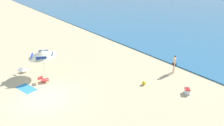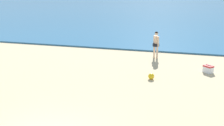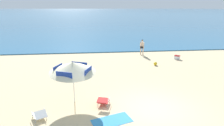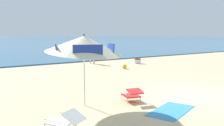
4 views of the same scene
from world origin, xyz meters
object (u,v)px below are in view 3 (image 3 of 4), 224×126
object	(u,v)px
cooler_box	(177,57)
beach_towel	(112,121)
lounge_chair_under_umbrella	(103,101)
beach_ball	(155,64)
person_standing_near_shore	(142,46)
lounge_chair_beside_umbrella	(40,114)
beach_umbrella_striped_main	(73,67)

from	to	relation	value
cooler_box	beach_towel	world-z (taller)	cooler_box
beach_towel	lounge_chair_under_umbrella	bearing A→B (deg)	101.85
cooler_box	beach_towel	size ratio (longest dim) A/B	0.33
lounge_chair_under_umbrella	beach_ball	size ratio (longest dim) A/B	3.11
person_standing_near_shore	beach_ball	distance (m)	4.01
cooler_box	beach_towel	bearing A→B (deg)	-127.60
lounge_chair_under_umbrella	beach_towel	world-z (taller)	lounge_chair_under_umbrella
lounge_chair_under_umbrella	lounge_chair_beside_umbrella	world-z (taller)	lounge_chair_beside_umbrella
lounge_chair_under_umbrella	lounge_chair_beside_umbrella	bearing A→B (deg)	-161.60
person_standing_near_shore	beach_ball	world-z (taller)	person_standing_near_shore
lounge_chair_under_umbrella	person_standing_near_shore	world-z (taller)	person_standing_near_shore
beach_umbrella_striped_main	lounge_chair_under_umbrella	xyz separation A→B (m)	(1.54, -0.59, -1.72)
beach_ball	beach_towel	distance (m)	9.46
lounge_chair_under_umbrella	beach_towel	distance (m)	1.51
beach_umbrella_striped_main	cooler_box	xyz separation A→B (m)	(9.49, 7.88, -1.80)
person_standing_near_shore	cooler_box	world-z (taller)	person_standing_near_shore
lounge_chair_under_umbrella	beach_ball	bearing A→B (deg)	52.69
beach_umbrella_striped_main	person_standing_near_shore	bearing A→B (deg)	57.33
cooler_box	beach_towel	distance (m)	12.53
beach_umbrella_striped_main	lounge_chair_beside_umbrella	bearing A→B (deg)	-132.35
beach_ball	cooler_box	bearing A→B (deg)	31.95
beach_ball	person_standing_near_shore	bearing A→B (deg)	93.14
cooler_box	beach_ball	world-z (taller)	cooler_box
beach_umbrella_striped_main	lounge_chair_beside_umbrella	world-z (taller)	beach_umbrella_striped_main
beach_ball	beach_towel	size ratio (longest dim) A/B	0.17
lounge_chair_beside_umbrella	beach_ball	distance (m)	11.16
lounge_chair_beside_umbrella	cooler_box	distance (m)	14.46
person_standing_near_shore	beach_towel	world-z (taller)	person_standing_near_shore
beach_umbrella_striped_main	beach_towel	world-z (taller)	beach_umbrella_striped_main
cooler_box	beach_ball	xyz separation A→B (m)	(-2.84, -1.77, -0.05)
beach_umbrella_striped_main	lounge_chair_under_umbrella	distance (m)	2.38
lounge_chair_beside_umbrella	beach_ball	world-z (taller)	lounge_chair_beside_umbrella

